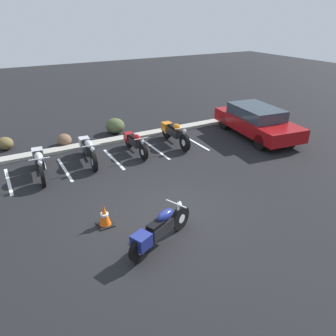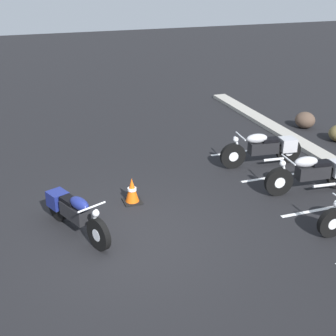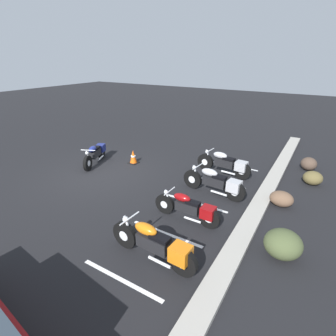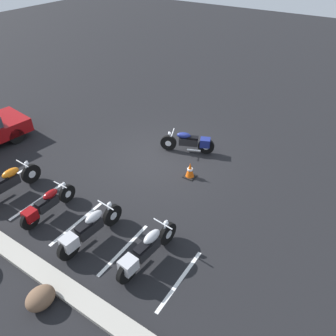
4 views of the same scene
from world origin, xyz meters
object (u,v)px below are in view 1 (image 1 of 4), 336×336
object	(u,v)px
landscape_rock_0	(64,140)
landscape_rock_2	(5,143)
motorcycle_navy_featured	(159,230)
traffic_cone	(105,216)
parked_bike_2	(135,142)
parked_bike_0	(39,162)
car_red	(257,121)
landscape_rock_1	(115,126)
parked_bike_1	(88,149)
parked_bike_3	(174,132)

from	to	relation	value
landscape_rock_0	landscape_rock_2	world-z (taller)	landscape_rock_2
motorcycle_navy_featured	traffic_cone	xyz separation A→B (m)	(-0.82, 1.40, -0.17)
parked_bike_2	motorcycle_navy_featured	bearing A→B (deg)	-18.23
traffic_cone	motorcycle_navy_featured	bearing A→B (deg)	-59.64
parked_bike_0	landscape_rock_0	size ratio (longest dim) A/B	3.15
landscape_rock_2	traffic_cone	world-z (taller)	traffic_cone
car_red	landscape_rock_1	size ratio (longest dim) A/B	5.22
traffic_cone	landscape_rock_2	bearing A→B (deg)	104.18
parked_bike_1	landscape_rock_0	world-z (taller)	parked_bike_1
parked_bike_1	parked_bike_2	size ratio (longest dim) A/B	1.12
parked_bike_1	traffic_cone	xyz separation A→B (m)	(-0.84, -4.15, -0.20)
landscape_rock_1	landscape_rock_2	distance (m)	4.55
landscape_rock_0	landscape_rock_1	world-z (taller)	landscape_rock_1
parked_bike_0	parked_bike_3	world-z (taller)	parked_bike_3
parked_bike_1	landscape_rock_2	distance (m)	3.75
landscape_rock_0	landscape_rock_2	bearing A→B (deg)	161.93
motorcycle_navy_featured	car_red	bearing A→B (deg)	9.33
landscape_rock_2	landscape_rock_0	bearing A→B (deg)	-18.07
motorcycle_navy_featured	parked_bike_0	size ratio (longest dim) A/B	0.89
parked_bike_0	parked_bike_1	bearing A→B (deg)	104.82
parked_bike_0	landscape_rock_1	distance (m)	4.60
traffic_cone	car_red	bearing A→B (deg)	21.59
parked_bike_0	parked_bike_2	bearing A→B (deg)	98.92
landscape_rock_1	car_red	bearing A→B (deg)	-32.53
landscape_rock_1	parked_bike_3	bearing A→B (deg)	-55.11
parked_bike_2	landscape_rock_1	distance (m)	2.50
car_red	landscape_rock_1	world-z (taller)	car_red
parked_bike_0	car_red	size ratio (longest dim) A/B	0.50
car_red	landscape_rock_1	distance (m)	6.28
parked_bike_3	car_red	distance (m)	3.75
parked_bike_2	landscape_rock_2	size ratio (longest dim) A/B	3.04
parked_bike_2	landscape_rock_0	distance (m)	3.06
parked_bike_0	parked_bike_2	size ratio (longest dim) A/B	1.11
parked_bike_0	landscape_rock_0	xyz separation A→B (m)	(1.33, 2.30, -0.23)
landscape_rock_2	parked_bike_0	bearing A→B (deg)	-74.51
parked_bike_3	traffic_cone	size ratio (longest dim) A/B	3.96
parked_bike_2	landscape_rock_0	xyz separation A→B (m)	(-2.23, 2.08, -0.18)
landscape_rock_0	landscape_rock_1	distance (m)	2.42
landscape_rock_1	parked_bike_0	bearing A→B (deg)	-143.80
motorcycle_navy_featured	parked_bike_0	bearing A→B (deg)	85.13
parked_bike_1	parked_bike_3	distance (m)	3.64
parked_bike_1	parked_bike_3	world-z (taller)	parked_bike_3
parked_bike_0	landscape_rock_1	xyz separation A→B (m)	(3.71, 2.71, -0.13)
motorcycle_navy_featured	parked_bike_0	distance (m)	5.54
parked_bike_2	parked_bike_3	distance (m)	1.82
parked_bike_3	landscape_rock_1	distance (m)	2.93
motorcycle_navy_featured	parked_bike_2	size ratio (longest dim) A/B	0.99
parked_bike_2	landscape_rock_0	size ratio (longest dim) A/B	2.84
motorcycle_navy_featured	parked_bike_3	world-z (taller)	parked_bike_3
landscape_rock_1	landscape_rock_2	bearing A→B (deg)	176.33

